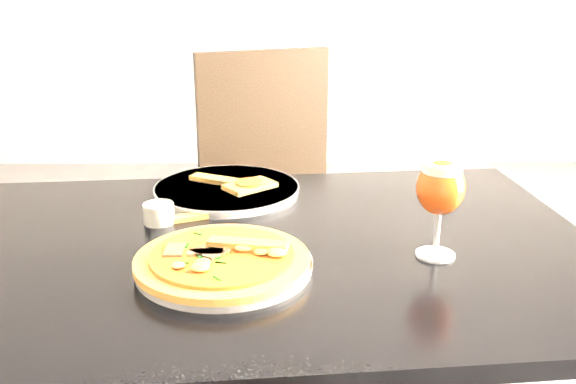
{
  "coord_description": "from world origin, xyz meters",
  "views": [
    {
      "loc": [
        -0.15,
        -1.08,
        1.21
      ],
      "look_at": [
        -0.14,
        0.02,
        0.83
      ],
      "focal_mm": 40.0,
      "sensor_mm": 36.0,
      "label": 1
    }
  ],
  "objects_px": {
    "chair_far": "(278,198)",
    "beer_glass": "(441,188)",
    "pizza": "(223,258)",
    "dining_table": "(263,288)"
  },
  "relations": [
    {
      "from": "pizza",
      "to": "beer_glass",
      "type": "height_order",
      "value": "beer_glass"
    },
    {
      "from": "dining_table",
      "to": "beer_glass",
      "type": "xyz_separation_m",
      "value": [
        0.3,
        -0.06,
        0.21
      ]
    },
    {
      "from": "chair_far",
      "to": "pizza",
      "type": "bearing_deg",
      "value": -114.73
    },
    {
      "from": "chair_far",
      "to": "pizza",
      "type": "xyz_separation_m",
      "value": [
        -0.09,
        -0.94,
        0.24
      ]
    },
    {
      "from": "chair_far",
      "to": "beer_glass",
      "type": "distance_m",
      "value": 0.98
    },
    {
      "from": "pizza",
      "to": "beer_glass",
      "type": "xyz_separation_m",
      "value": [
        0.36,
        0.06,
        0.1
      ]
    },
    {
      "from": "pizza",
      "to": "beer_glass",
      "type": "bearing_deg",
      "value": 9.25
    },
    {
      "from": "chair_far",
      "to": "beer_glass",
      "type": "height_order",
      "value": "chair_far"
    },
    {
      "from": "chair_far",
      "to": "pizza",
      "type": "distance_m",
      "value": 0.98
    },
    {
      "from": "pizza",
      "to": "beer_glass",
      "type": "relative_size",
      "value": 1.67
    }
  ]
}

